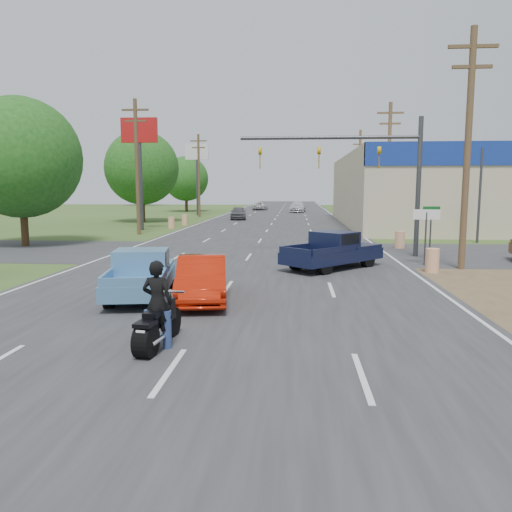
# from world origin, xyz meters

# --- Properties ---
(ground) EXTENTS (200.00, 200.00, 0.00)m
(ground) POSITION_xyz_m (0.00, 0.00, 0.00)
(ground) COLOR #375221
(ground) RESTS_ON ground
(main_road) EXTENTS (15.00, 180.00, 0.02)m
(main_road) POSITION_xyz_m (0.00, 40.00, 0.01)
(main_road) COLOR #2D2D30
(main_road) RESTS_ON ground
(cross_road) EXTENTS (120.00, 10.00, 0.02)m
(cross_road) POSITION_xyz_m (0.00, 18.00, 0.01)
(cross_road) COLOR #2D2D30
(cross_road) RESTS_ON ground
(utility_pole_1) EXTENTS (2.00, 0.28, 10.00)m
(utility_pole_1) POSITION_xyz_m (9.50, 13.00, 5.32)
(utility_pole_1) COLOR #4C3823
(utility_pole_1) RESTS_ON ground
(utility_pole_2) EXTENTS (2.00, 0.28, 10.00)m
(utility_pole_2) POSITION_xyz_m (9.50, 31.00, 5.32)
(utility_pole_2) COLOR #4C3823
(utility_pole_2) RESTS_ON ground
(utility_pole_3) EXTENTS (2.00, 0.28, 10.00)m
(utility_pole_3) POSITION_xyz_m (9.50, 49.00, 5.32)
(utility_pole_3) COLOR #4C3823
(utility_pole_3) RESTS_ON ground
(utility_pole_5) EXTENTS (2.00, 0.28, 10.00)m
(utility_pole_5) POSITION_xyz_m (-9.50, 28.00, 5.32)
(utility_pole_5) COLOR #4C3823
(utility_pole_5) RESTS_ON ground
(utility_pole_6) EXTENTS (2.00, 0.28, 10.00)m
(utility_pole_6) POSITION_xyz_m (-9.50, 52.00, 5.32)
(utility_pole_6) COLOR #4C3823
(utility_pole_6) RESTS_ON ground
(tree_0) EXTENTS (7.14, 7.14, 8.84)m
(tree_0) POSITION_xyz_m (-14.00, 20.00, 5.26)
(tree_0) COLOR #422D19
(tree_0) RESTS_ON ground
(tree_1) EXTENTS (7.56, 7.56, 9.36)m
(tree_1) POSITION_xyz_m (-13.50, 42.00, 5.57)
(tree_1) COLOR #422D19
(tree_1) RESTS_ON ground
(tree_2) EXTENTS (6.72, 6.72, 8.32)m
(tree_2) POSITION_xyz_m (-14.20, 66.00, 4.95)
(tree_2) COLOR #422D19
(tree_2) RESTS_ON ground
(tree_5) EXTENTS (7.98, 7.98, 9.88)m
(tree_5) POSITION_xyz_m (30.00, 95.00, 5.88)
(tree_5) COLOR #422D19
(tree_5) RESTS_ON ground
(tree_6) EXTENTS (8.82, 8.82, 10.92)m
(tree_6) POSITION_xyz_m (-30.00, 95.00, 6.51)
(tree_6) COLOR #422D19
(tree_6) RESTS_ON ground
(barrel_0) EXTENTS (0.56, 0.56, 1.00)m
(barrel_0) POSITION_xyz_m (8.00, 12.00, 0.50)
(barrel_0) COLOR orange
(barrel_0) RESTS_ON ground
(barrel_1) EXTENTS (0.56, 0.56, 1.00)m
(barrel_1) POSITION_xyz_m (8.40, 20.50, 0.50)
(barrel_1) COLOR orange
(barrel_1) RESTS_ON ground
(barrel_2) EXTENTS (0.56, 0.56, 1.00)m
(barrel_2) POSITION_xyz_m (-8.50, 34.00, 0.50)
(barrel_2) COLOR orange
(barrel_2) RESTS_ON ground
(barrel_3) EXTENTS (0.56, 0.56, 1.00)m
(barrel_3) POSITION_xyz_m (-8.20, 38.00, 0.50)
(barrel_3) COLOR orange
(barrel_3) RESTS_ON ground
(pole_sign_left_near) EXTENTS (3.00, 0.35, 9.20)m
(pole_sign_left_near) POSITION_xyz_m (-10.50, 32.00, 7.17)
(pole_sign_left_near) COLOR #3F3F44
(pole_sign_left_near) RESTS_ON ground
(pole_sign_left_far) EXTENTS (3.00, 0.35, 9.20)m
(pole_sign_left_far) POSITION_xyz_m (-10.50, 56.00, 7.17)
(pole_sign_left_far) COLOR #3F3F44
(pole_sign_left_far) RESTS_ON ground
(lane_sign) EXTENTS (1.20, 0.08, 2.52)m
(lane_sign) POSITION_xyz_m (8.20, 14.00, 1.90)
(lane_sign) COLOR #3F3F44
(lane_sign) RESTS_ON ground
(street_name_sign) EXTENTS (0.80, 0.08, 2.61)m
(street_name_sign) POSITION_xyz_m (8.80, 15.50, 1.61)
(street_name_sign) COLOR #3F3F44
(street_name_sign) RESTS_ON ground
(signal_mast) EXTENTS (9.12, 0.40, 7.00)m
(signal_mast) POSITION_xyz_m (5.82, 17.00, 4.80)
(signal_mast) COLOR #3F3F44
(signal_mast) RESTS_ON ground
(red_convertible) EXTENTS (2.09, 4.34, 1.37)m
(red_convertible) POSITION_xyz_m (-0.50, 5.98, 0.69)
(red_convertible) COLOR #B51C08
(red_convertible) RESTS_ON ground
(motorcycle) EXTENTS (0.73, 2.24, 1.14)m
(motorcycle) POSITION_xyz_m (-0.60, 1.32, 0.50)
(motorcycle) COLOR black
(motorcycle) RESTS_ON ground
(rider) EXTENTS (0.72, 0.52, 1.84)m
(rider) POSITION_xyz_m (-0.59, 1.38, 0.92)
(rider) COLOR black
(rider) RESTS_ON ground
(blue_pickup) EXTENTS (2.50, 4.84, 1.53)m
(blue_pickup) POSITION_xyz_m (-2.53, 6.47, 0.77)
(blue_pickup) COLOR black
(blue_pickup) RESTS_ON ground
(navy_pickup) EXTENTS (4.68, 4.81, 1.61)m
(navy_pickup) POSITION_xyz_m (4.05, 12.75, 0.81)
(navy_pickup) COLOR black
(navy_pickup) RESTS_ON ground
(distant_car_grey) EXTENTS (2.17, 4.46, 1.47)m
(distant_car_grey) POSITION_xyz_m (-4.11, 46.98, 0.73)
(distant_car_grey) COLOR #515156
(distant_car_grey) RESTS_ON ground
(distant_car_silver) EXTENTS (2.67, 5.60, 1.58)m
(distant_car_silver) POSITION_xyz_m (2.64, 64.88, 0.79)
(distant_car_silver) COLOR silver
(distant_car_silver) RESTS_ON ground
(distant_car_white) EXTENTS (2.42, 4.59, 1.23)m
(distant_car_white) POSITION_xyz_m (-3.42, 72.64, 0.62)
(distant_car_white) COLOR silver
(distant_car_white) RESTS_ON ground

